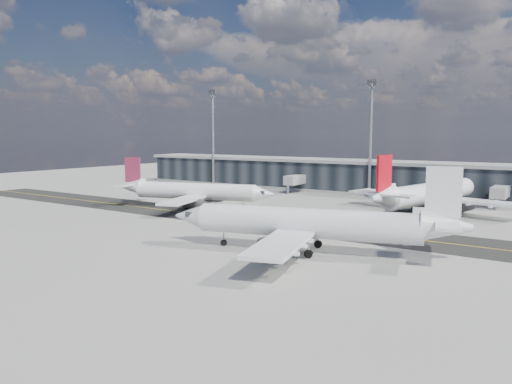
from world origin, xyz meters
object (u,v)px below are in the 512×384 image
Objects in this scene: airliner_af at (193,191)px; airliner_near at (311,224)px; baggage_tug at (241,209)px; service_van at (404,206)px; airliner_redtail at (430,193)px.

airliner_near is at bearing 44.39° from airliner_af.
airliner_near is at bearing 19.60° from baggage_tug.
service_van is (-1.57, 44.49, -3.17)m from airliner_near.
baggage_tug is at bearing 73.08° from airliner_af.
baggage_tug reaches higher than service_van.
airliner_redtail is at bearing 91.68° from baggage_tug.
airliner_near reaches higher than service_van.
airliner_near reaches higher than baggage_tug.
airliner_redtail reaches higher than airliner_near.
airliner_redtail is at bearing -20.68° from airliner_near.
airliner_af is 44.68m from service_van.
airliner_redtail reaches higher than service_van.
airliner_af is 45.79m from airliner_near.
baggage_tug is (-31.40, -20.65, -3.20)m from airliner_redtail.
service_van is at bearing -13.36° from airliner_near.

